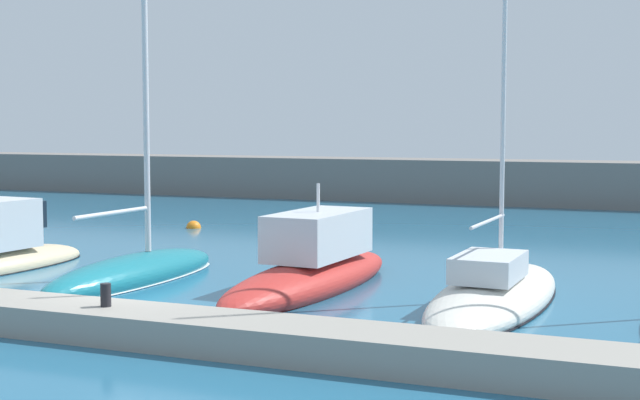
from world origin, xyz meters
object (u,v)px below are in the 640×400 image
at_px(motorboat_red_fourth, 313,267).
at_px(sailboat_ivory_fifth, 495,294).
at_px(mooring_buoy_orange, 194,228).
at_px(sailboat_teal_third, 134,271).
at_px(dock_bollard, 106,295).

xyz_separation_m(motorboat_red_fourth, sailboat_ivory_fifth, (4.50, -0.24, -0.31)).
bearing_deg(motorboat_red_fourth, sailboat_ivory_fifth, -89.87).
xyz_separation_m(sailboat_ivory_fifth, mooring_buoy_orange, (-13.84, 10.49, -0.23)).
distance_m(motorboat_red_fourth, sailboat_ivory_fifth, 4.52).
relative_size(sailboat_teal_third, sailboat_ivory_fifth, 0.83).
bearing_deg(sailboat_ivory_fifth, motorboat_red_fourth, 88.85).
distance_m(sailboat_ivory_fifth, mooring_buoy_orange, 17.37).
bearing_deg(dock_bollard, motorboat_red_fourth, 74.55).
bearing_deg(mooring_buoy_orange, dock_bollard, -64.92).
xyz_separation_m(sailboat_ivory_fifth, dock_bollard, (-6.19, -5.87, 0.59)).
bearing_deg(sailboat_teal_third, motorboat_red_fourth, -78.70).
bearing_deg(mooring_buoy_orange, sailboat_teal_third, -66.96).
distance_m(sailboat_ivory_fifth, dock_bollard, 8.55).
height_order(sailboat_ivory_fifth, dock_bollard, sailboat_ivory_fifth).
relative_size(sailboat_teal_third, motorboat_red_fourth, 1.32).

